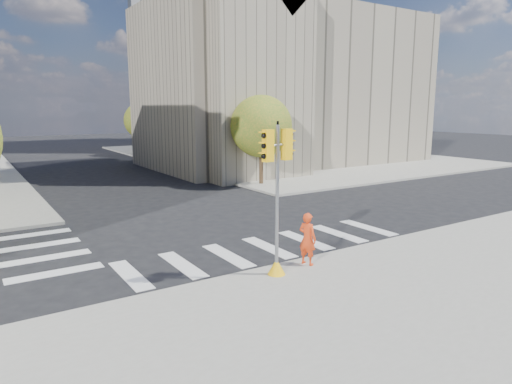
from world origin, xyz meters
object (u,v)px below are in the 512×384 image
at_px(lamp_near, 237,117).
at_px(traffic_signal, 277,211).
at_px(photographer, 307,239).
at_px(lamp_far, 167,115).

distance_m(lamp_near, traffic_signal, 21.31).
distance_m(traffic_signal, photographer, 1.83).
relative_size(lamp_near, lamp_far, 1.00).
xyz_separation_m(lamp_far, photographer, (-8.32, -32.60, -3.55)).
distance_m(lamp_far, photographer, 33.83).
bearing_deg(lamp_near, traffic_signal, -117.33).
bearing_deg(lamp_far, photographer, -104.32).
bearing_deg(photographer, lamp_far, -31.13).
relative_size(lamp_far, photographer, 4.59).
xyz_separation_m(lamp_near, lamp_far, (0.00, 14.00, 0.00)).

